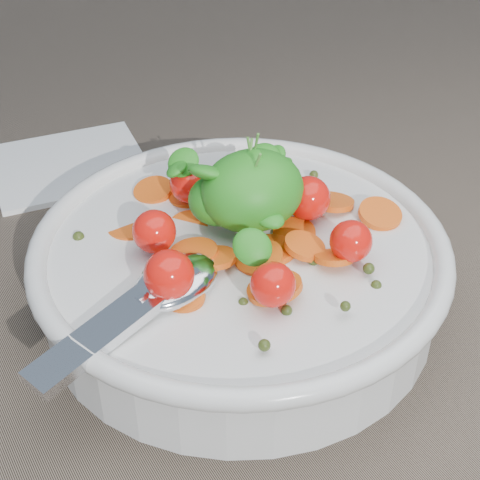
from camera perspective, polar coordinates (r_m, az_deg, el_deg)
ground at (r=0.54m, az=-2.17°, el=-5.21°), size 6.00×6.00×0.00m
bowl at (r=0.52m, az=-0.03°, el=-2.06°), size 0.31×0.29×0.12m
napkin at (r=0.71m, az=-13.12°, el=5.70°), size 0.15×0.14×0.01m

